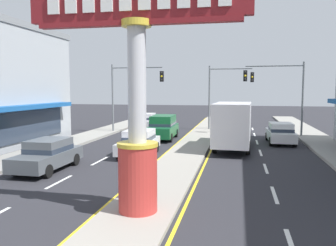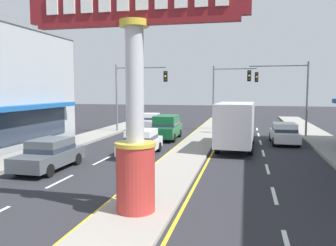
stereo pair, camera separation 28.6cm
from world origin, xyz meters
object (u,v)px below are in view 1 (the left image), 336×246
object	(u,v)px
traffic_light_right_side	(281,86)
sedan_far_left_oncoming	(146,121)
traffic_light_median_far	(225,87)
suv_near_left_lane	(163,127)
traffic_light_left_side	(131,86)
sedan_mid_left_lane	(280,133)
district_sign	(137,98)
sedan_kerb_right	(139,142)
box_truck_near_right_lane	(233,124)
sedan_far_right_lane	(48,154)

from	to	relation	value
traffic_light_right_side	sedan_far_left_oncoming	xyz separation A→B (m)	(-12.54, 3.75, -3.46)
traffic_light_median_far	suv_near_left_lane	size ratio (longest dim) A/B	1.33
traffic_light_left_side	sedan_mid_left_lane	bearing A→B (deg)	-14.84
traffic_light_right_side	traffic_light_median_far	size ratio (longest dim) A/B	1.00
district_sign	sedan_kerb_right	size ratio (longest dim) A/B	1.66
sedan_kerb_right	traffic_light_left_side	bearing A→B (deg)	110.22
traffic_light_left_side	suv_near_left_lane	xyz separation A→B (m)	(3.58, -2.99, -3.26)
traffic_light_right_side	box_truck_near_right_lane	xyz separation A→B (m)	(-3.66, -6.78, -2.55)
sedan_kerb_right	suv_near_left_lane	bearing A→B (deg)	90.01
box_truck_near_right_lane	sedan_far_right_lane	bearing A→B (deg)	-138.92
traffic_light_left_side	box_truck_near_right_lane	world-z (taller)	traffic_light_left_side
traffic_light_left_side	suv_near_left_lane	distance (m)	5.69
traffic_light_median_far	sedan_far_left_oncoming	bearing A→B (deg)	177.72
box_truck_near_right_lane	sedan_mid_left_lane	world-z (taller)	box_truck_near_right_lane
sedan_far_right_lane	suv_near_left_lane	distance (m)	11.87
traffic_light_left_side	sedan_far_left_oncoming	world-z (taller)	traffic_light_left_side
district_sign	box_truck_near_right_lane	distance (m)	13.16
traffic_light_left_side	sedan_far_right_lane	distance (m)	14.80
suv_near_left_lane	district_sign	bearing A→B (deg)	-80.21
sedan_mid_left_lane	sedan_kerb_right	size ratio (longest dim) A/B	1.00
district_sign	suv_near_left_lane	size ratio (longest dim) A/B	1.55
district_sign	sedan_kerb_right	world-z (taller)	district_sign
traffic_light_median_far	traffic_light_left_side	bearing A→B (deg)	-156.48
district_sign	sedan_kerb_right	xyz separation A→B (m)	(-2.83, 9.63, -2.95)
box_truck_near_right_lane	sedan_far_left_oncoming	world-z (taller)	box_truck_near_right_lane
district_sign	sedan_far_right_lane	xyz separation A→B (m)	(-6.12, 4.98, -2.95)
district_sign	sedan_mid_left_lane	bearing A→B (deg)	69.10
sedan_mid_left_lane	sedan_kerb_right	world-z (taller)	same
box_truck_near_right_lane	sedan_far_right_lane	world-z (taller)	box_truck_near_right_lane
traffic_light_left_side	district_sign	bearing A→B (deg)	-71.69
traffic_light_right_side	traffic_light_left_side	bearing A→B (deg)	-179.42
district_sign	traffic_light_left_side	world-z (taller)	district_sign
sedan_far_right_lane	sedan_kerb_right	bearing A→B (deg)	54.69
suv_near_left_lane	sedan_mid_left_lane	distance (m)	8.96
district_sign	sedan_far_right_lane	distance (m)	8.42
sedan_far_left_oncoming	traffic_light_median_far	bearing A→B (deg)	-2.28
traffic_light_left_side	box_truck_near_right_lane	distance (m)	11.60
sedan_far_left_oncoming	sedan_kerb_right	size ratio (longest dim) A/B	1.00
sedan_mid_left_lane	sedan_kerb_right	distance (m)	11.01
sedan_kerb_right	box_truck_near_right_lane	bearing A→B (deg)	28.90
traffic_light_median_far	sedan_kerb_right	xyz separation A→B (m)	(-4.60, -13.29, -3.41)
traffic_light_median_far	sedan_mid_left_lane	bearing A→B (deg)	-57.73
traffic_light_right_side	sedan_far_right_lane	bearing A→B (deg)	-130.81
traffic_light_right_side	sedan_kerb_right	size ratio (longest dim) A/B	1.43
sedan_far_left_oncoming	traffic_light_right_side	bearing A→B (deg)	-16.65
suv_near_left_lane	traffic_light_left_side	bearing A→B (deg)	140.17
traffic_light_left_side	box_truck_near_right_lane	xyz separation A→B (m)	(9.16, -6.65, -2.55)
traffic_light_right_side	suv_near_left_lane	distance (m)	10.28
traffic_light_right_side	sedan_far_left_oncoming	world-z (taller)	traffic_light_right_side
traffic_light_left_side	sedan_kerb_right	xyz separation A→B (m)	(3.58, -9.73, -3.46)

